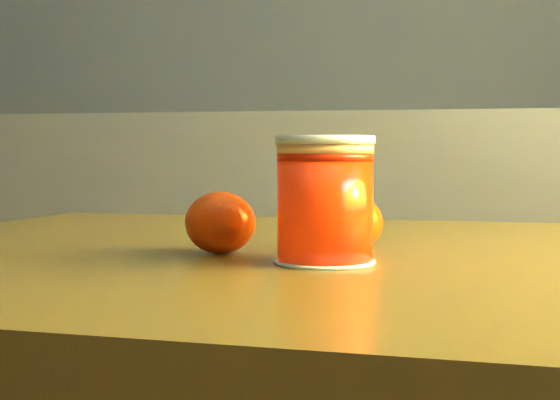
# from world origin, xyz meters

# --- Properties ---
(kitchen_counter) EXTENTS (3.15, 0.60, 0.90)m
(kitchen_counter) POSITION_xyz_m (0.00, 1.45, 0.45)
(kitchen_counter) COLOR #4F5055
(kitchen_counter) RESTS_ON ground
(table) EXTENTS (1.02, 0.76, 0.73)m
(table) POSITION_xyz_m (0.78, 0.24, 0.63)
(table) COLOR brown
(table) RESTS_ON ground
(juice_glass) EXTENTS (0.08, 0.08, 0.09)m
(juice_glass) POSITION_xyz_m (0.75, 0.16, 0.78)
(juice_glass) COLOR #FF2705
(juice_glass) RESTS_ON table
(orange_front) EXTENTS (0.07, 0.07, 0.05)m
(orange_front) POSITION_xyz_m (0.66, 0.21, 0.75)
(orange_front) COLOR #F03C04
(orange_front) RESTS_ON table
(orange_back) EXTENTS (0.06, 0.06, 0.05)m
(orange_back) POSITION_xyz_m (0.76, 0.25, 0.75)
(orange_back) COLOR #F03C04
(orange_back) RESTS_ON table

